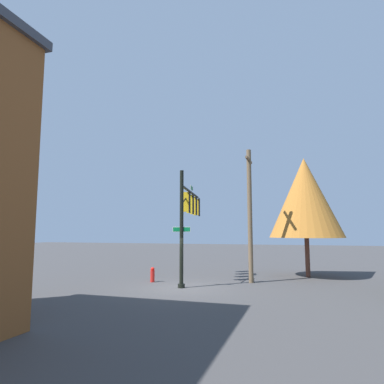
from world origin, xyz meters
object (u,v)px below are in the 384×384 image
object	(u,v)px
tree_near	(305,197)
fire_hydrant	(153,275)
utility_pole	(250,212)
signal_pole_assembly	(189,209)

from	to	relation	value
tree_near	fire_hydrant	bearing A→B (deg)	120.35
utility_pole	tree_near	world-z (taller)	tree_near
signal_pole_assembly	utility_pole	size ratio (longest dim) A/B	0.83
fire_hydrant	utility_pole	bearing A→B (deg)	-74.81
signal_pole_assembly	fire_hydrant	distance (m)	4.37
signal_pole_assembly	tree_near	distance (m)	7.72
tree_near	signal_pole_assembly	bearing A→B (deg)	119.36
fire_hydrant	signal_pole_assembly	bearing A→B (deg)	-56.15
utility_pole	fire_hydrant	bearing A→B (deg)	105.19
signal_pole_assembly	fire_hydrant	size ratio (longest dim) A/B	7.60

